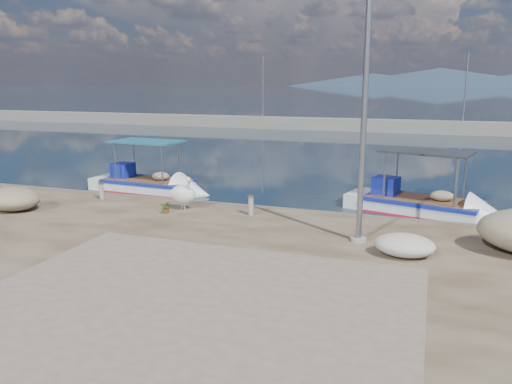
% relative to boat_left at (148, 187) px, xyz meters
% --- Properties ---
extents(ground, '(1400.00, 1400.00, 0.00)m').
position_rel_boat_left_xyz_m(ground, '(6.68, -7.91, -0.21)').
color(ground, '#162635').
rests_on(ground, ground).
extents(quay_patch, '(9.00, 7.00, 0.01)m').
position_rel_boat_left_xyz_m(quay_patch, '(7.68, -10.91, 0.29)').
color(quay_patch, gray).
rests_on(quay_patch, quay).
extents(breakwater, '(120.00, 2.20, 7.50)m').
position_rel_boat_left_xyz_m(breakwater, '(6.68, 32.09, 0.39)').
color(breakwater, gray).
rests_on(breakwater, ground).
extents(mountains, '(370.00, 280.00, 22.00)m').
position_rel_boat_left_xyz_m(mountains, '(11.08, 642.09, 9.30)').
color(mountains, '#28384C').
rests_on(mountains, ground).
extents(boat_left, '(5.70, 2.18, 2.69)m').
position_rel_boat_left_xyz_m(boat_left, '(0.00, 0.00, 0.00)').
color(boat_left, white).
rests_on(boat_left, ground).
extents(boat_right, '(6.07, 3.29, 2.78)m').
position_rel_boat_left_xyz_m(boat_right, '(11.82, 0.02, 0.01)').
color(boat_right, white).
rests_on(boat_right, ground).
extents(pelican, '(1.25, 0.90, 1.21)m').
position_rel_boat_left_xyz_m(pelican, '(4.05, -4.23, 0.86)').
color(pelican, tan).
rests_on(pelican, quay).
extents(lamp_post, '(0.44, 0.96, 7.00)m').
position_rel_boat_left_xyz_m(lamp_post, '(10.31, -5.73, 3.59)').
color(lamp_post, gray).
rests_on(lamp_post, quay).
extents(bollard_near, '(0.23, 0.23, 0.70)m').
position_rel_boat_left_xyz_m(bollard_near, '(6.51, -4.14, 0.67)').
color(bollard_near, gray).
rests_on(bollard_near, quay).
extents(bollard_far, '(0.22, 0.22, 0.67)m').
position_rel_boat_left_xyz_m(bollard_far, '(0.38, -3.84, 0.65)').
color(bollard_far, gray).
rests_on(bollard_far, quay).
extents(potted_plant, '(0.44, 0.40, 0.44)m').
position_rel_boat_left_xyz_m(potted_plant, '(3.73, -4.86, 0.51)').
color(potted_plant, '#33722D').
rests_on(potted_plant, quay).
extents(net_pile_d, '(1.52, 1.14, 0.57)m').
position_rel_boat_left_xyz_m(net_pile_d, '(11.58, -6.58, 0.58)').
color(net_pile_d, silver).
rests_on(net_pile_d, quay).
extents(net_pile_b, '(2.02, 1.57, 0.79)m').
position_rel_boat_left_xyz_m(net_pile_b, '(-1.54, -6.25, 0.68)').
color(net_pile_b, tan).
rests_on(net_pile_b, quay).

